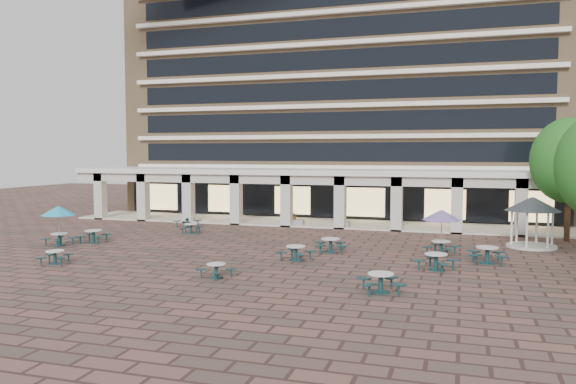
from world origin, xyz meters
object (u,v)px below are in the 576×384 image
gazebo (532,210)px  picnic_table_0 (55,256)px  planter_left (295,220)px  picnic_table_2 (381,281)px  planter_right (340,221)px  picnic_table_3 (436,260)px

gazebo → picnic_table_0: bearing=-152.0°
picnic_table_0 → planter_left: bearing=49.5°
picnic_table_2 → gazebo: size_ratio=0.67×
planter_left → planter_right: bearing=0.0°
planter_left → picnic_table_2: bearing=-63.9°
picnic_table_2 → planter_right: 19.99m
picnic_table_2 → planter_left: 21.31m
picnic_table_0 → picnic_table_3: picnic_table_3 is taller
picnic_table_0 → picnic_table_3: bearing=-5.4°
gazebo → planter_right: (-12.98, 5.32, -1.74)m
picnic_table_2 → picnic_table_3: bearing=48.7°
picnic_table_0 → gazebo: 27.34m
picnic_table_3 → planter_left: bearing=152.5°
picnic_table_3 → gazebo: size_ratio=0.69×
picnic_table_0 → gazebo: bearing=10.0°
picnic_table_2 → picnic_table_0: bearing=155.9°
picnic_table_0 → planter_right: planter_right is taller
picnic_table_3 → planter_right: size_ratio=1.50×
gazebo → picnic_table_3: bearing=-121.4°
planter_left → planter_right: size_ratio=1.00×
planter_left → planter_right: (3.59, 0.00, 0.11)m
picnic_table_2 → gazebo: (7.21, 13.81, 1.81)m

